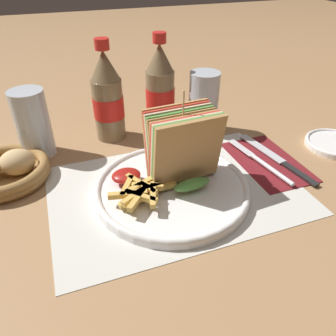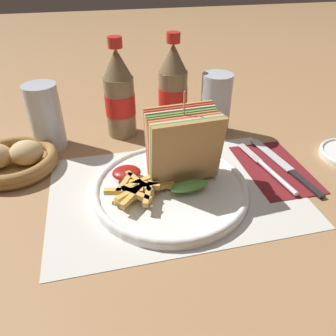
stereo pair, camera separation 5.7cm
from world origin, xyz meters
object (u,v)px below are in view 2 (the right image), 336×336
at_px(plate_main, 171,188).
at_px(knife, 285,166).
at_px(coke_bottle_near, 120,96).
at_px(fork, 271,171).
at_px(coke_bottle_far, 173,89).
at_px(glass_far, 47,121).
at_px(bread_basket, 14,160).
at_px(club_sandwich, 183,148).
at_px(glass_near, 215,108).

relative_size(plate_main, knife, 1.28).
bearing_deg(coke_bottle_near, fork, -42.24).
bearing_deg(coke_bottle_far, plate_main, -104.60).
distance_m(glass_far, bread_basket, 0.11).
distance_m(club_sandwich, coke_bottle_near, 0.24).
xyz_separation_m(fork, coke_bottle_near, (-0.26, 0.23, 0.08)).
bearing_deg(coke_bottle_far, bread_basket, -162.38).
height_order(plate_main, fork, plate_main).
relative_size(club_sandwich, coke_bottle_far, 0.75).
distance_m(coke_bottle_near, glass_far, 0.16).
bearing_deg(coke_bottle_far, coke_bottle_near, -174.42).
bearing_deg(club_sandwich, glass_far, 139.99).
bearing_deg(club_sandwich, plate_main, -146.89).
xyz_separation_m(plate_main, knife, (0.24, 0.02, -0.00)).
relative_size(glass_far, bread_basket, 0.84).
xyz_separation_m(fork, coke_bottle_far, (-0.13, 0.24, 0.08)).
bearing_deg(club_sandwich, bread_basket, 157.48).
height_order(plate_main, coke_bottle_near, coke_bottle_near).
bearing_deg(fork, plate_main, 174.75).
distance_m(knife, coke_bottle_far, 0.30).
height_order(coke_bottle_far, glass_far, coke_bottle_far).
distance_m(club_sandwich, fork, 0.19).
distance_m(club_sandwich, glass_near, 0.22).
bearing_deg(fork, club_sandwich, 169.42).
xyz_separation_m(plate_main, coke_bottle_far, (0.07, 0.25, 0.08)).
relative_size(fork, knife, 0.86).
height_order(fork, coke_bottle_near, coke_bottle_near).
bearing_deg(bread_basket, knife, -13.03).
bearing_deg(glass_near, glass_far, 176.90).
bearing_deg(club_sandwich, glass_near, 55.65).
distance_m(plate_main, knife, 0.24).
relative_size(club_sandwich, glass_far, 1.17).
bearing_deg(club_sandwich, coke_bottle_far, 80.49).
distance_m(plate_main, glass_far, 0.31).
bearing_deg(glass_near, coke_bottle_near, 168.63).
bearing_deg(bread_basket, club_sandwich, -22.52).
bearing_deg(bread_basket, coke_bottle_far, 17.62).
xyz_separation_m(knife, glass_far, (-0.45, 0.19, 0.05)).
height_order(fork, knife, fork).
distance_m(knife, bread_basket, 0.53).
relative_size(glass_near, bread_basket, 0.84).
distance_m(glass_near, bread_basket, 0.44).
xyz_separation_m(plate_main, glass_far, (-0.21, 0.22, 0.05)).
bearing_deg(coke_bottle_far, club_sandwich, -99.51).
height_order(knife, glass_far, glass_far).
bearing_deg(bread_basket, glass_far, 49.50).
bearing_deg(glass_far, glass_near, -3.10).
relative_size(coke_bottle_far, glass_far, 1.56).
height_order(coke_bottle_far, bread_basket, coke_bottle_far).
distance_m(fork, coke_bottle_far, 0.29).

